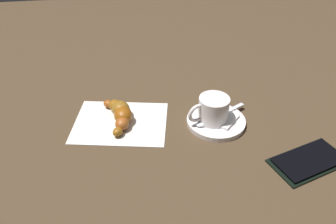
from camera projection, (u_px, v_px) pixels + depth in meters
The scene contains 8 objects.
ground_plane at pixel (178, 127), 0.71m from camera, with size 1.80×1.80×0.00m, color #453321.
saucer at pixel (215, 120), 0.72m from camera, with size 0.13×0.13×0.01m, color white.
espresso_cup at pixel (212, 108), 0.70m from camera, with size 0.09×0.06×0.05m.
teaspoon at pixel (213, 118), 0.71m from camera, with size 0.13×0.08×0.01m.
sugar_packet at pixel (229, 121), 0.70m from camera, with size 0.06×0.02×0.01m, color white.
napkin at pixel (121, 122), 0.72m from camera, with size 0.20×0.15×0.00m, color silver.
croissant at pixel (120, 113), 0.72m from camera, with size 0.07×0.13×0.03m.
cell_phone at pixel (309, 161), 0.62m from camera, with size 0.16×0.11×0.01m.
Camera 1 is at (-0.10, -0.54, 0.45)m, focal length 35.64 mm.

